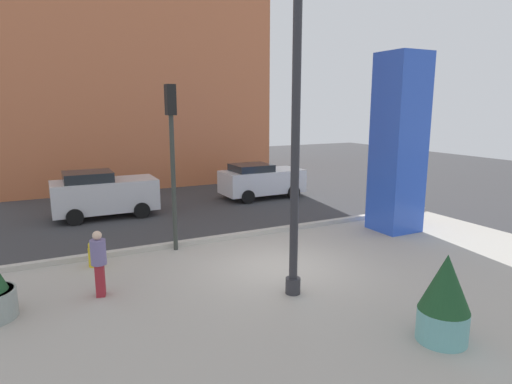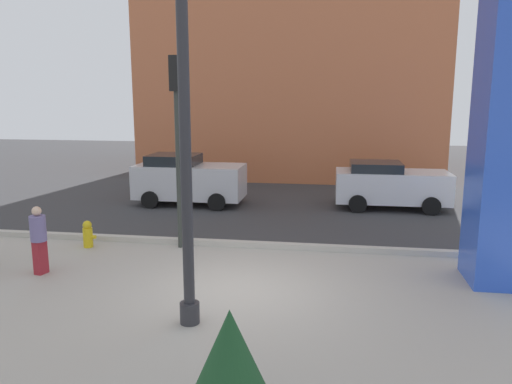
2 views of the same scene
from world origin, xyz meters
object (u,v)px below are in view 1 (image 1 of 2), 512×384
Objects in this scene: potted_plant_by_pillar at (445,299)px; fire_hydrant at (93,254)px; car_passing_lane at (103,194)px; pedestrian_by_curb at (99,260)px; art_pillar_blue at (398,144)px; lamp_post at (295,147)px; car_curb_east at (261,180)px; traffic_light_corner at (172,142)px.

potted_plant_by_pillar is 9.09m from fire_hydrant.
car_passing_lane is (-4.36, 13.09, 0.09)m from potted_plant_by_pillar.
pedestrian_by_curb is (-0.08, -2.12, 0.52)m from fire_hydrant.
lamp_post is at bearing -153.68° from art_pillar_blue.
fire_hydrant is at bearing -143.80° from car_curb_east.
potted_plant_by_pillar is at bearing -71.56° from car_passing_lane.
fire_hydrant is 5.99m from car_passing_lane.
car_passing_lane is (1.12, 5.86, 0.59)m from fire_hydrant.
potted_plant_by_pillar is at bearing -103.10° from car_curb_east.
car_curb_east is at bearing 102.76° from art_pillar_blue.
art_pillar_blue is at bearing 52.25° from potted_plant_by_pillar.
car_passing_lane is 8.07m from pedestrian_by_curb.
art_pillar_blue is at bearing 26.32° from lamp_post.
traffic_light_corner is at bearing 111.37° from potted_plant_by_pillar.
car_passing_lane is at bearing 81.42° from pedestrian_by_curb.
car_curb_east is 2.53× the size of pedestrian_by_curb.
potted_plant_by_pillar is 13.92m from car_curb_east.
potted_plant_by_pillar is (1.41, -3.14, -2.68)m from lamp_post.
car_passing_lane is at bearing 108.44° from potted_plant_by_pillar.
traffic_light_corner is (-1.57, 4.49, -0.14)m from lamp_post.
car_passing_lane reaches higher than car_curb_east.
fire_hydrant is (-10.30, 1.01, -2.78)m from art_pillar_blue.
lamp_post is at bearing -25.38° from pedestrian_by_curb.
art_pillar_blue is 10.72m from fire_hydrant.
fire_hydrant is 0.47× the size of pedestrian_by_curb.
lamp_post reaches higher than potted_plant_by_pillar.
fire_hydrant is at bearing -171.07° from traffic_light_corner.
pedestrian_by_curb is (-1.20, -7.98, -0.07)m from car_passing_lane.
lamp_post reaches higher than pedestrian_by_curb.
pedestrian_by_curb is at bearing -92.24° from fire_hydrant.
art_pillar_blue is 1.54× the size of car_passing_lane.
potted_plant_by_pillar is 0.43× the size of car_curb_east.
lamp_post is 6.59m from fire_hydrant.
pedestrian_by_curb is (-8.73, -8.45, 0.01)m from car_curb_east.
car_curb_east is (8.64, 6.33, 0.51)m from fire_hydrant.
art_pillar_blue is at bearing -36.79° from car_passing_lane.
traffic_light_corner is (-7.80, 1.40, 0.27)m from art_pillar_blue.
potted_plant_by_pillar is 2.34× the size of fire_hydrant.
fire_hydrant is 0.18× the size of car_curb_east.
lamp_post reaches higher than traffic_light_corner.
potted_plant_by_pillar is 1.09× the size of pedestrian_by_curb.
lamp_post is at bearing -45.17° from fire_hydrant.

